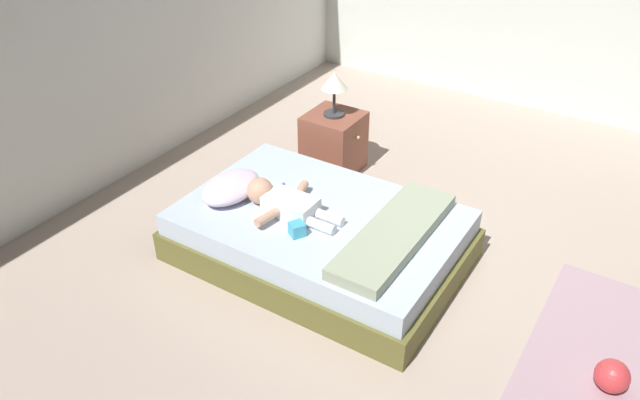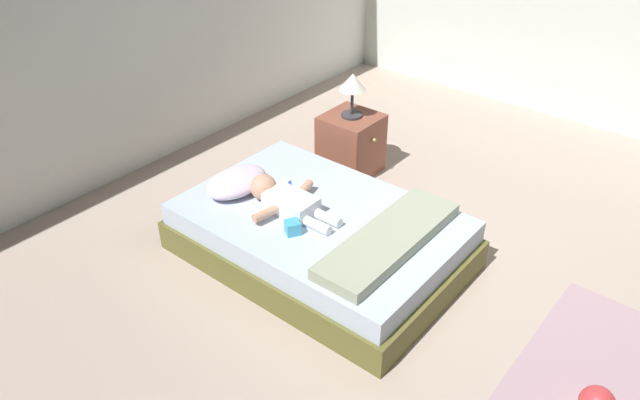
% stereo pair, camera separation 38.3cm
% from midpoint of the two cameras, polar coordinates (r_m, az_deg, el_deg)
% --- Properties ---
extents(ground_plane, '(8.00, 8.00, 0.00)m').
position_cam_midpoint_polar(ground_plane, '(3.87, 17.06, -9.86)').
color(ground_plane, '#B19C8E').
extents(wall_behind_bed, '(8.00, 0.12, 2.52)m').
position_cam_midpoint_polar(wall_behind_bed, '(4.91, -14.87, 16.94)').
color(wall_behind_bed, silver).
rests_on(wall_behind_bed, ground_plane).
extents(bed, '(1.21, 1.81, 0.35)m').
position_cam_midpoint_polar(bed, '(3.99, 2.75, -3.45)').
color(bed, brown).
rests_on(bed, ground_plane).
extents(pillow, '(0.47, 0.31, 0.13)m').
position_cam_midpoint_polar(pillow, '(4.09, -5.19, 1.63)').
color(pillow, silver).
rests_on(pillow, bed).
extents(baby, '(0.55, 0.68, 0.17)m').
position_cam_midpoint_polar(baby, '(3.89, -0.55, -0.06)').
color(baby, white).
rests_on(baby, bed).
extents(toothbrush, '(0.09, 0.13, 0.02)m').
position_cam_midpoint_polar(toothbrush, '(4.15, -0.08, 1.30)').
color(toothbrush, blue).
rests_on(toothbrush, bed).
extents(nightstand, '(0.42, 0.45, 0.49)m').
position_cam_midpoint_polar(nightstand, '(4.94, 5.12, 5.18)').
color(nightstand, brown).
rests_on(nightstand, ground_plane).
extents(lamp, '(0.21, 0.21, 0.35)m').
position_cam_midpoint_polar(lamp, '(4.72, 5.43, 10.59)').
color(lamp, '#333338').
rests_on(lamp, nightstand).
extents(blanket, '(1.09, 0.33, 0.08)m').
position_cam_midpoint_polar(blanket, '(3.64, 9.48, -3.77)').
color(blanket, '#99A288').
rests_on(blanket, bed).
extents(toy_block, '(0.12, 0.12, 0.08)m').
position_cam_midpoint_polar(toy_block, '(3.68, 0.39, -2.69)').
color(toy_block, '#40AACD').
rests_on(toy_block, bed).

